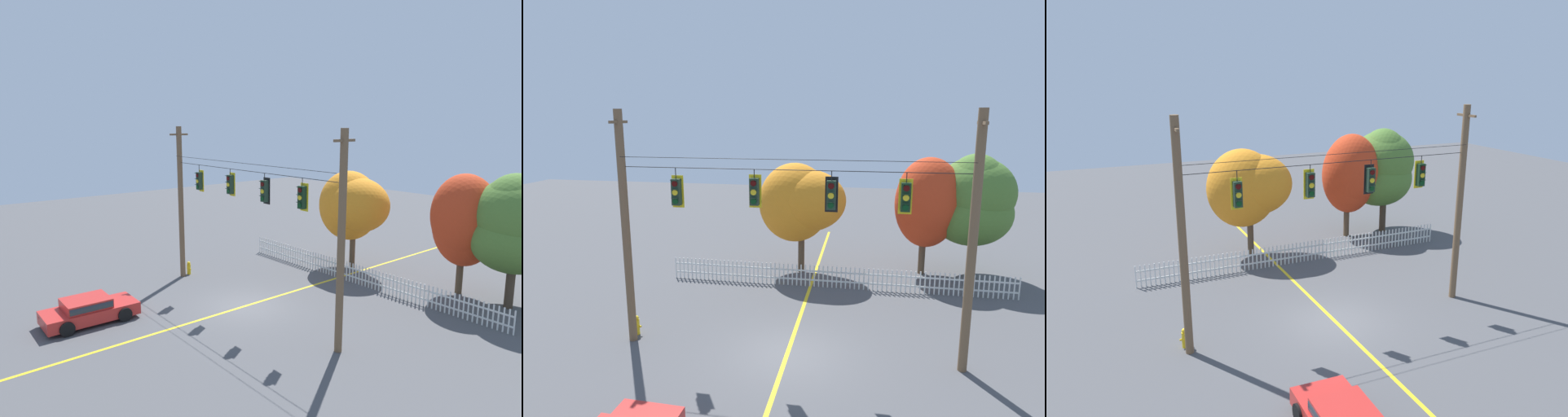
{
  "view_description": "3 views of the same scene",
  "coord_description": "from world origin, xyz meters",
  "views": [
    {
      "loc": [
        17.42,
        -13.3,
        8.86
      ],
      "look_at": [
        -0.43,
        1.34,
        4.67
      ],
      "focal_mm": 32.47,
      "sensor_mm": 36.0,
      "label": 1
    },
    {
      "loc": [
        2.6,
        -14.87,
        8.43
      ],
      "look_at": [
        -0.38,
        1.45,
        5.07
      ],
      "focal_mm": 31.42,
      "sensor_mm": 36.0,
      "label": 2
    },
    {
      "loc": [
        -8.84,
        -17.3,
        10.2
      ],
      "look_at": [
        -0.59,
        1.55,
        4.54
      ],
      "focal_mm": 35.59,
      "sensor_mm": 36.0,
      "label": 3
    }
  ],
  "objects": [
    {
      "name": "white_picket_fence",
      "position": [
        1.3,
        6.8,
        0.56
      ],
      "size": [
        17.02,
        0.06,
        1.12
      ],
      "color": "silver",
      "rests_on": "ground"
    },
    {
      "name": "autumn_maple_near_fence",
      "position": [
        -0.86,
        8.91,
        3.94
      ],
      "size": [
        4.69,
        3.5,
        6.01
      ],
      "color": "brown",
      "rests_on": "ground"
    },
    {
      "name": "ground",
      "position": [
        0.0,
        0.0,
        0.0
      ],
      "size": [
        80.0,
        80.0,
        0.0
      ],
      "primitive_type": "plane",
      "color": "#4C4C4F"
    },
    {
      "name": "autumn_maple_mid",
      "position": [
        5.81,
        9.69,
        4.03
      ],
      "size": [
        3.38,
        3.29,
        6.38
      ],
      "color": "brown",
      "rests_on": "ground"
    },
    {
      "name": "fire_hydrant",
      "position": [
        -6.09,
        0.45,
        0.38
      ],
      "size": [
        0.38,
        0.22,
        0.78
      ],
      "color": "gold",
      "rests_on": "ground"
    },
    {
      "name": "traffic_signal_westbound_side",
      "position": [
        1.47,
        0.01,
        5.88
      ],
      "size": [
        0.43,
        0.38,
        1.4
      ],
      "color": "black"
    },
    {
      "name": "autumn_oak_far_east",
      "position": [
        8.14,
        9.96,
        4.06
      ],
      "size": [
        4.24,
        3.94,
        6.57
      ],
      "color": "#473828",
      "rests_on": "ground"
    },
    {
      "name": "traffic_signal_eastbound_side",
      "position": [
        3.86,
        0.01,
        5.89
      ],
      "size": [
        0.43,
        0.38,
        1.38
      ],
      "color": "black"
    },
    {
      "name": "signal_support_span",
      "position": [
        0.0,
        -0.0,
        4.41
      ],
      "size": [
        12.3,
        1.1,
        8.69
      ],
      "color": "brown",
      "rests_on": "ground"
    },
    {
      "name": "lane_centerline_stripe",
      "position": [
        0.0,
        0.0,
        0.0
      ],
      "size": [
        0.16,
        36.0,
        0.01
      ],
      "primitive_type": "cube",
      "color": "gold",
      "rests_on": "ground"
    },
    {
      "name": "traffic_signal_northbound_primary",
      "position": [
        -1.14,
        0.01,
        5.92
      ],
      "size": [
        0.43,
        0.38,
        1.34
      ],
      "color": "black"
    },
    {
      "name": "traffic_signal_southbound_primary",
      "position": [
        -3.96,
        0.01,
        5.83
      ],
      "size": [
        0.43,
        0.38,
        1.44
      ],
      "color": "black"
    }
  ]
}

